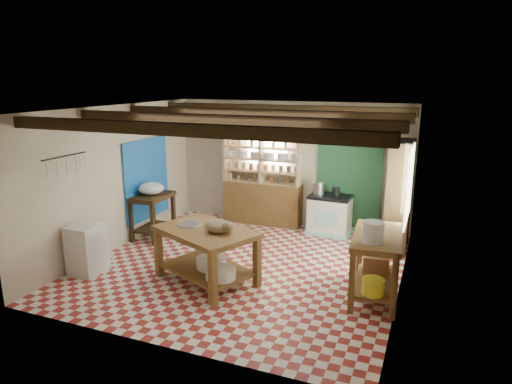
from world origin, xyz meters
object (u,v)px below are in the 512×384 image
at_px(right_counter, 376,266).
at_px(white_cabinet, 87,249).
at_px(prep_table, 153,216).
at_px(cat, 219,226).
at_px(stove, 330,215).
at_px(work_table, 207,255).

bearing_deg(right_counter, white_cabinet, -173.09).
xyz_separation_m(prep_table, right_counter, (4.38, -0.93, 0.03)).
height_order(white_cabinet, cat, cat).
distance_m(stove, white_cabinet, 4.59).
bearing_deg(stove, white_cabinet, -131.11).
bearing_deg(stove, prep_table, -151.75).
xyz_separation_m(right_counter, cat, (-2.22, -0.50, 0.47)).
bearing_deg(prep_table, work_table, -37.31).
relative_size(work_table, right_counter, 1.13).
height_order(work_table, white_cabinet, work_table).
bearing_deg(right_counter, work_table, -174.18).
xyz_separation_m(work_table, cat, (0.25, -0.05, 0.52)).
bearing_deg(cat, right_counter, 26.24).
bearing_deg(prep_table, right_counter, -13.58).
distance_m(white_cabinet, right_counter, 4.49).
relative_size(right_counter, cat, 3.10).
height_order(work_table, prep_table, prep_table).
relative_size(prep_table, right_counter, 0.66).
bearing_deg(white_cabinet, prep_table, 88.38).
height_order(work_table, stove, work_table).
bearing_deg(white_cabinet, cat, 8.84).
distance_m(white_cabinet, cat, 2.27).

